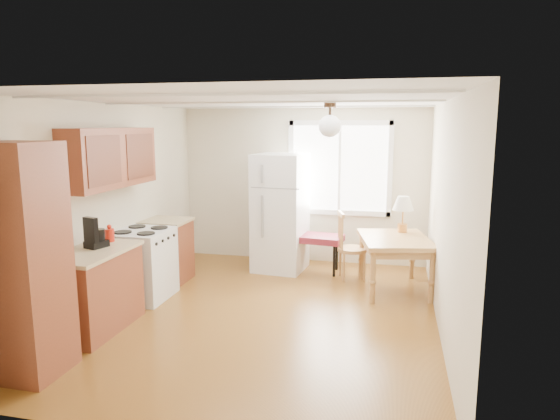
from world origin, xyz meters
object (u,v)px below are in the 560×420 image
(dining_table, at_px, (395,245))
(bench, at_px, (301,238))
(refrigerator, at_px, (280,213))
(chair, at_px, (346,241))

(dining_table, bearing_deg, bench, 145.21)
(refrigerator, bearing_deg, chair, -9.29)
(refrigerator, xyz_separation_m, chair, (1.05, -0.28, -0.33))
(bench, distance_m, chair, 0.76)
(dining_table, height_order, chair, chair)
(chair, bearing_deg, bench, 144.14)
(refrigerator, distance_m, bench, 0.51)
(refrigerator, height_order, dining_table, refrigerator)
(refrigerator, height_order, chair, refrigerator)
(bench, relative_size, chair, 1.33)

